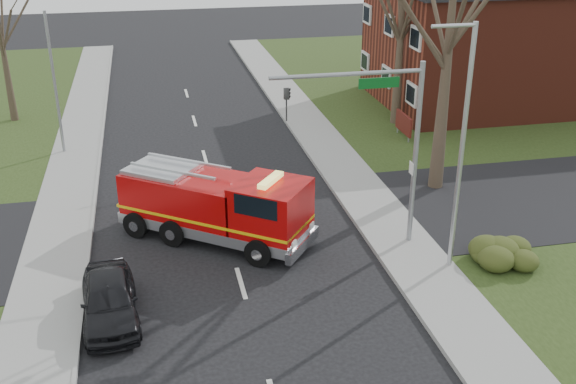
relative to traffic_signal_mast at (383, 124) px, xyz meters
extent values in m
plane|color=black|center=(-5.21, -1.50, -4.71)|extent=(120.00, 120.00, 0.00)
cube|color=gray|center=(0.99, -1.50, -4.63)|extent=(2.40, 80.00, 0.15)
cube|color=gray|center=(-11.41, -1.50, -4.63)|extent=(2.40, 80.00, 0.15)
cube|color=maroon|center=(13.79, 16.50, -1.21)|extent=(15.00, 10.00, 7.00)
cube|color=silver|center=(6.24, 16.50, -2.71)|extent=(0.12, 1.40, 1.20)
cube|color=#541713|center=(5.29, 11.00, -3.81)|extent=(0.12, 2.00, 1.00)
cylinder|color=gray|center=(5.29, 10.20, -4.26)|extent=(0.08, 0.08, 0.90)
cylinder|color=gray|center=(5.29, 11.80, -4.26)|extent=(0.08, 0.08, 0.90)
ellipsoid|color=#303D16|center=(3.79, -2.50, -4.13)|extent=(2.80, 2.00, 0.90)
cone|color=#3D2F24|center=(4.29, 4.50, 1.29)|extent=(0.64, 0.64, 12.00)
cone|color=#3D2F24|center=(5.79, 13.50, 0.54)|extent=(0.56, 0.56, 10.50)
cone|color=#3D2F24|center=(-15.21, 18.50, -0.21)|extent=(0.44, 0.44, 9.00)
cylinder|color=gray|center=(1.29, 0.00, -1.31)|extent=(0.18, 0.18, 6.80)
cylinder|color=gray|center=(-1.31, 0.00, 1.79)|extent=(5.20, 0.14, 0.14)
cube|color=#0C591E|center=(-0.21, 0.00, 1.44)|extent=(1.40, 0.06, 0.35)
imported|color=black|center=(-3.31, 0.00, 1.44)|extent=(0.22, 0.18, 1.10)
cylinder|color=#B7BABF|center=(1.99, -2.00, -0.51)|extent=(0.16, 0.16, 8.40)
cylinder|color=#B7BABF|center=(1.29, -2.00, 3.59)|extent=(1.40, 0.12, 0.12)
cylinder|color=gray|center=(-12.01, 12.50, -1.21)|extent=(0.14, 0.14, 7.00)
cube|color=#AC0708|center=(-6.54, 2.61, -3.30)|extent=(5.19, 4.73, 1.90)
cube|color=#AC0708|center=(-3.79, 0.53, -3.17)|extent=(3.30, 3.30, 2.18)
cube|color=#B7BABF|center=(-5.67, 1.95, -4.07)|extent=(7.08, 6.16, 0.41)
cube|color=#E5B20C|center=(-5.67, 1.95, -3.57)|extent=(7.08, 6.17, 0.11)
cube|color=black|center=(-2.99, -0.07, -2.49)|extent=(1.31, 1.70, 0.77)
cube|color=#E5D866|center=(-3.79, 0.53, -1.94)|extent=(1.13, 1.35, 0.16)
cylinder|color=black|center=(-4.43, -0.47, -4.21)|extent=(0.99, 0.85, 1.00)
cylinder|color=black|center=(-3.00, 1.42, -4.21)|extent=(0.99, 0.85, 1.00)
cylinder|color=black|center=(-8.55, 2.65, -4.21)|extent=(0.99, 0.85, 1.00)
cylinder|color=black|center=(-7.13, 4.53, -4.21)|extent=(0.99, 0.85, 1.00)
imported|color=black|center=(-9.37, -2.69, -4.02)|extent=(1.91, 4.16, 1.38)
camera|label=1|loc=(-7.74, -20.65, 7.10)|focal=42.00mm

